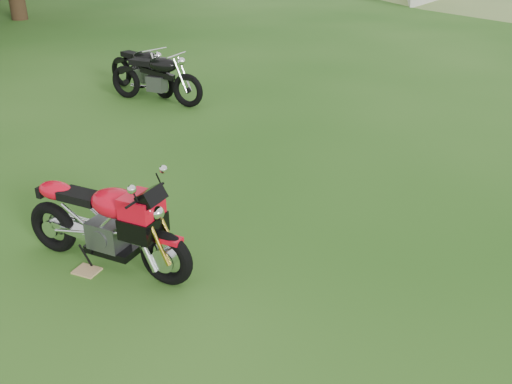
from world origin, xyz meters
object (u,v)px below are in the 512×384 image
at_px(sport_motorcycle, 104,217).
at_px(plywood_board, 87,271).
at_px(vintage_moto_b, 141,68).
at_px(vintage_moto_c, 155,76).

bearing_deg(sport_motorcycle, plywood_board, -126.87).
xyz_separation_m(plywood_board, vintage_moto_b, (-3.36, 5.78, 0.49)).
bearing_deg(vintage_moto_c, sport_motorcycle, -60.09).
xyz_separation_m(plywood_board, vintage_moto_c, (-2.67, 5.27, 0.51)).
relative_size(plywood_board, vintage_moto_c, 0.12).
distance_m(sport_motorcycle, vintage_moto_b, 6.60).
relative_size(plywood_board, vintage_moto_b, 0.13).
distance_m(sport_motorcycle, vintage_moto_c, 5.81).
height_order(vintage_moto_b, vintage_moto_c, vintage_moto_c).
bearing_deg(vintage_moto_b, plywood_board, -42.32).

